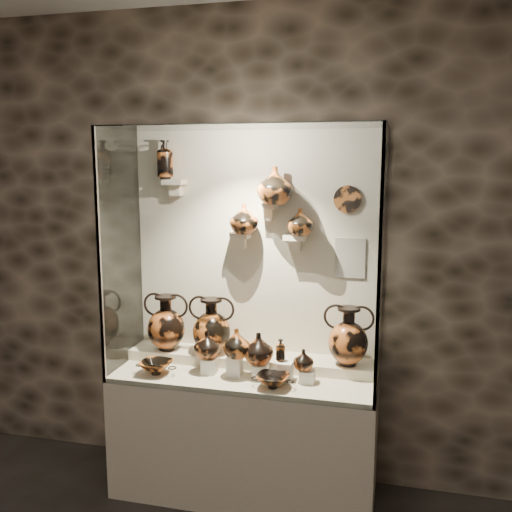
{
  "coord_description": "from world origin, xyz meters",
  "views": [
    {
      "loc": [
        0.93,
        -1.21,
        2.19
      ],
      "look_at": [
        0.06,
        2.27,
        1.59
      ],
      "focal_mm": 40.0,
      "sensor_mm": 36.0,
      "label": 1
    }
  ],
  "objects_px": {
    "ovoid_vase_c": "(300,222)",
    "jug_c": "(259,348)",
    "jug_b": "(237,343)",
    "kylix_right": "(273,380)",
    "amphora_left": "(166,322)",
    "jug_a": "(207,345)",
    "ovoid_vase_a": "(244,219)",
    "lekythos_tall": "(165,157)",
    "ovoid_vase_b": "(275,185)",
    "jug_e": "(303,360)",
    "kylix_left": "(156,366)",
    "amphora_right": "(348,336)",
    "lekythos_small": "(281,349)",
    "amphora_mid": "(212,326)"
  },
  "relations": [
    {
      "from": "ovoid_vase_c",
      "to": "jug_c",
      "type": "bearing_deg",
      "value": -120.55
    },
    {
      "from": "amphora_left",
      "to": "kylix_left",
      "type": "bearing_deg",
      "value": -101.63
    },
    {
      "from": "amphora_left",
      "to": "lekythos_tall",
      "type": "distance_m",
      "value": 1.13
    },
    {
      "from": "jug_a",
      "to": "lekythos_small",
      "type": "relative_size",
      "value": 1.1
    },
    {
      "from": "lekythos_small",
      "to": "kylix_right",
      "type": "height_order",
      "value": "lekythos_small"
    },
    {
      "from": "lekythos_tall",
      "to": "jug_c",
      "type": "bearing_deg",
      "value": -36.52
    },
    {
      "from": "ovoid_vase_b",
      "to": "ovoid_vase_c",
      "type": "xyz_separation_m",
      "value": [
        0.16,
        0.03,
        -0.23
      ]
    },
    {
      "from": "jug_b",
      "to": "ovoid_vase_a",
      "type": "bearing_deg",
      "value": 118.95
    },
    {
      "from": "jug_a",
      "to": "ovoid_vase_c",
      "type": "relative_size",
      "value": 1.0
    },
    {
      "from": "kylix_left",
      "to": "ovoid_vase_a",
      "type": "xyz_separation_m",
      "value": [
        0.5,
        0.34,
        0.93
      ]
    },
    {
      "from": "amphora_right",
      "to": "ovoid_vase_c",
      "type": "xyz_separation_m",
      "value": [
        -0.33,
        0.07,
        0.71
      ]
    },
    {
      "from": "jug_e",
      "to": "ovoid_vase_c",
      "type": "relative_size",
      "value": 0.76
    },
    {
      "from": "jug_b",
      "to": "kylix_right",
      "type": "distance_m",
      "value": 0.33
    },
    {
      "from": "amphora_left",
      "to": "ovoid_vase_c",
      "type": "height_order",
      "value": "ovoid_vase_c"
    },
    {
      "from": "amphora_left",
      "to": "lekythos_small",
      "type": "height_order",
      "value": "amphora_left"
    },
    {
      "from": "lekythos_small",
      "to": "kylix_left",
      "type": "bearing_deg",
      "value": 163.64
    },
    {
      "from": "jug_b",
      "to": "lekythos_tall",
      "type": "height_order",
      "value": "lekythos_tall"
    },
    {
      "from": "jug_b",
      "to": "lekythos_small",
      "type": "height_order",
      "value": "jug_b"
    },
    {
      "from": "amphora_mid",
      "to": "kylix_right",
      "type": "xyz_separation_m",
      "value": [
        0.49,
        -0.32,
        -0.21
      ]
    },
    {
      "from": "jug_a",
      "to": "kylix_left",
      "type": "bearing_deg",
      "value": -176.85
    },
    {
      "from": "kylix_left",
      "to": "jug_b",
      "type": "bearing_deg",
      "value": -1.39
    },
    {
      "from": "jug_a",
      "to": "ovoid_vase_b",
      "type": "xyz_separation_m",
      "value": [
        0.4,
        0.21,
        1.02
      ]
    },
    {
      "from": "lekythos_tall",
      "to": "ovoid_vase_c",
      "type": "relative_size",
      "value": 1.69
    },
    {
      "from": "jug_b",
      "to": "lekythos_tall",
      "type": "xyz_separation_m",
      "value": [
        -0.58,
        0.3,
        1.16
      ]
    },
    {
      "from": "lekythos_tall",
      "to": "ovoid_vase_a",
      "type": "xyz_separation_m",
      "value": [
        0.56,
        -0.04,
        -0.4
      ]
    },
    {
      "from": "jug_a",
      "to": "kylix_left",
      "type": "distance_m",
      "value": 0.36
    },
    {
      "from": "jug_c",
      "to": "kylix_left",
      "type": "relative_size",
      "value": 0.75
    },
    {
      "from": "amphora_mid",
      "to": "kylix_right",
      "type": "relative_size",
      "value": 1.51
    },
    {
      "from": "jug_c",
      "to": "kylix_right",
      "type": "bearing_deg",
      "value": -45.42
    },
    {
      "from": "amphora_mid",
      "to": "jug_a",
      "type": "distance_m",
      "value": 0.19
    },
    {
      "from": "kylix_left",
      "to": "ovoid_vase_c",
      "type": "bearing_deg",
      "value": 11.68
    },
    {
      "from": "lekythos_small",
      "to": "ovoid_vase_c",
      "type": "height_order",
      "value": "ovoid_vase_c"
    },
    {
      "from": "jug_a",
      "to": "jug_b",
      "type": "relative_size",
      "value": 0.94
    },
    {
      "from": "jug_a",
      "to": "jug_b",
      "type": "xyz_separation_m",
      "value": [
        0.21,
        -0.03,
        0.04
      ]
    },
    {
      "from": "jug_b",
      "to": "jug_e",
      "type": "bearing_deg",
      "value": 26.16
    },
    {
      "from": "lekythos_small",
      "to": "ovoid_vase_b",
      "type": "xyz_separation_m",
      "value": [
        -0.09,
        0.21,
        1.01
      ]
    },
    {
      "from": "lekythos_tall",
      "to": "amphora_right",
      "type": "bearing_deg",
      "value": -20.39
    },
    {
      "from": "amphora_mid",
      "to": "jug_a",
      "type": "bearing_deg",
      "value": -92.37
    },
    {
      "from": "lekythos_tall",
      "to": "lekythos_small",
      "type": "bearing_deg",
      "value": -33.37
    },
    {
      "from": "jug_c",
      "to": "lekythos_small",
      "type": "xyz_separation_m",
      "value": [
        0.14,
        0.0,
        0.01
      ]
    },
    {
      "from": "amphora_right",
      "to": "jug_c",
      "type": "bearing_deg",
      "value": -176.69
    },
    {
      "from": "jug_e",
      "to": "kylix_left",
      "type": "xyz_separation_m",
      "value": [
        -0.94,
        -0.1,
        -0.09
      ]
    },
    {
      "from": "amphora_right",
      "to": "jug_c",
      "type": "xyz_separation_m",
      "value": [
        -0.55,
        -0.17,
        -0.07
      ]
    },
    {
      "from": "amphora_mid",
      "to": "ovoid_vase_c",
      "type": "relative_size",
      "value": 2.2
    },
    {
      "from": "lekythos_tall",
      "to": "kylix_left",
      "type": "bearing_deg",
      "value": -96.88
    },
    {
      "from": "ovoid_vase_b",
      "to": "jug_e",
      "type": "bearing_deg",
      "value": -32.86
    },
    {
      "from": "jug_a",
      "to": "ovoid_vase_a",
      "type": "bearing_deg",
      "value": 35.26
    },
    {
      "from": "jug_a",
      "to": "ovoid_vase_b",
      "type": "bearing_deg",
      "value": 12.2
    },
    {
      "from": "kylix_right",
      "to": "ovoid_vase_a",
      "type": "bearing_deg",
      "value": 149.21
    },
    {
      "from": "ovoid_vase_b",
      "to": "jug_a",
      "type": "bearing_deg",
      "value": -140.68
    }
  ]
}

